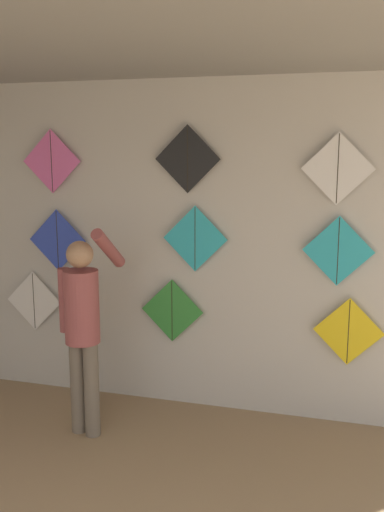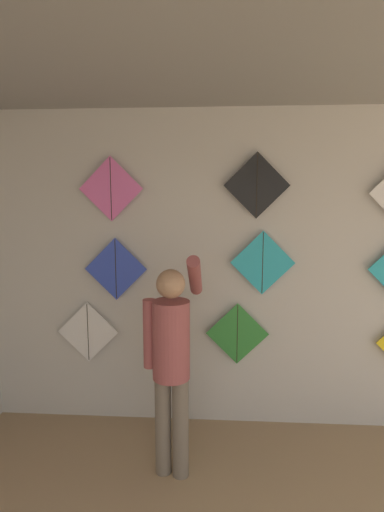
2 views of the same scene
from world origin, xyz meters
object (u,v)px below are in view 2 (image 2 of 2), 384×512
Objects in this scene: kite_0 at (88,332)px; kite_4 at (263,263)px; shopkeeper at (171,354)px; kite_6 at (111,189)px; kite_7 at (257,185)px; kite_1 at (237,334)px; kite_3 at (116,269)px.

kite_0 is 1.00× the size of kite_4.
shopkeeper is 2.99× the size of kite_0.
kite_6 reaches higher than shopkeeper.
shopkeeper is at bearing -133.84° from kite_7.
kite_6 is (-1.30, 0.00, 0.63)m from kite_4.
shopkeeper is 0.85m from kite_1.
kite_6 reaches higher than kite_0.
kite_7 reaches higher than kite_1.
kite_1 is (0.51, 0.68, -0.07)m from shopkeeper.
kite_3 is 1.28m from kite_4.
kite_0 is (-0.84, 0.68, -0.09)m from shopkeeper.
shopkeeper is 2.99× the size of kite_1.
kite_0 is at bearing 180.00° from kite_7.
shopkeeper reaches higher than kite_1.
kite_6 is (0.25, 0.00, 1.28)m from kite_0.
shopkeeper is at bearing -136.51° from kite_4.
kite_4 reaches higher than kite_1.
kite_1 is 0.67m from kite_4.
kite_1 is at bearing 0.00° from kite_6.
kite_1 is at bearing 0.00° from kite_0.
shopkeeper reaches higher than kite_0.
kite_0 is 1.34m from kite_1.
kite_1 is 1.30m from kite_7.
kite_6 is at bearing 0.00° from kite_0.
shopkeeper is 1.08m from kite_0.
shopkeeper is 1.54m from kite_7.
shopkeeper is 2.99× the size of kite_6.
kite_1 is 1.21m from kite_3.
shopkeeper is at bearing -49.99° from kite_3.
kite_4 is 1.44m from kite_6.
kite_1 is 1.67m from kite_6.
kite_4 is 1.00× the size of kite_7.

